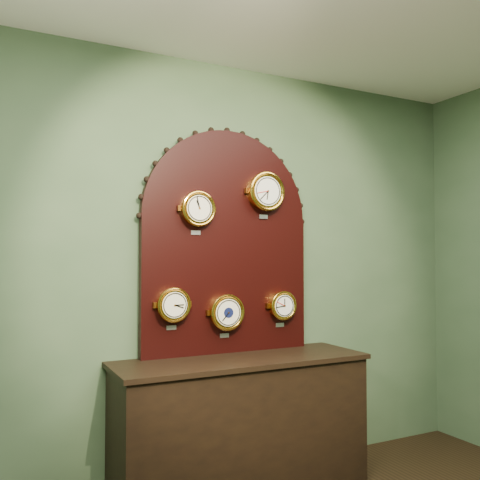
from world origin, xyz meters
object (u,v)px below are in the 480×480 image
barometer (226,312)px  arabic_clock (266,192)px  display_board (227,234)px  shop_counter (241,426)px  roman_clock (198,209)px  tide_clock (282,306)px  hygrometer (173,305)px

barometer → arabic_clock: bearing=-0.1°
display_board → arabic_clock: (0.27, -0.07, 0.30)m
shop_counter → roman_clock: (-0.24, 0.15, 1.38)m
shop_counter → tide_clock: 0.85m
display_board → arabic_clock: 0.40m
tide_clock → barometer: bearing=-179.9°
hygrometer → arabic_clock: bearing=-0.1°
shop_counter → arabic_clock: bearing=29.8°
arabic_clock → tide_clock: 0.80m
tide_clock → hygrometer: bearing=-180.0°
roman_clock → arabic_clock: arabic_clock is taller
display_board → barometer: display_board is taller
display_board → arabic_clock: display_board is taller
arabic_clock → hygrometer: 1.01m
shop_counter → display_board: size_ratio=1.05×
arabic_clock → tide_clock: bearing=0.8°
display_board → roman_clock: display_board is taller
barometer → hygrometer: bearing=179.9°
display_board → hygrometer: display_board is taller
barometer → tide_clock: bearing=0.1°
barometer → tide_clock: (0.43, 0.00, 0.03)m
display_board → roman_clock: (-0.24, -0.07, 0.16)m
display_board → barometer: size_ratio=5.24×
hygrometer → tide_clock: hygrometer is taller
shop_counter → barometer: barometer is taller
barometer → tide_clock: 0.43m
arabic_clock → tide_clock: (0.13, 0.00, -0.79)m
barometer → display_board: bearing=63.5°
shop_counter → arabic_clock: arabic_clock is taller
roman_clock → hygrometer: (-0.16, 0.00, -0.61)m
tide_clock → arabic_clock: bearing=-179.2°
shop_counter → display_board: display_board is taller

